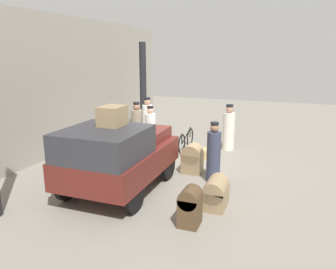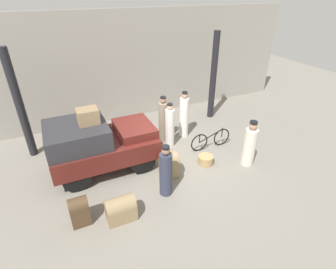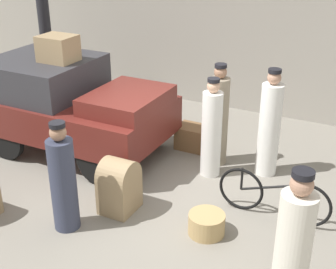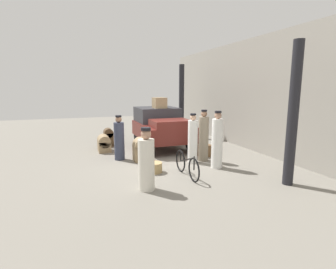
% 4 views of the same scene
% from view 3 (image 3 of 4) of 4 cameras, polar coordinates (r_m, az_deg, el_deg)
% --- Properties ---
extents(ground_plane, '(30.00, 30.00, 0.00)m').
position_cam_3_polar(ground_plane, '(7.51, -2.07, -6.87)').
color(ground_plane, gray).
extents(station_building_facade, '(16.00, 0.15, 4.50)m').
position_cam_3_polar(station_building_facade, '(10.28, 9.19, 15.01)').
color(station_building_facade, gray).
rests_on(station_building_facade, ground).
extents(canopy_pillar_left, '(0.27, 0.27, 3.71)m').
position_cam_3_polar(canopy_pillar_left, '(10.97, -14.83, 13.02)').
color(canopy_pillar_left, black).
rests_on(canopy_pillar_left, ground).
extents(truck, '(3.25, 1.88, 1.68)m').
position_cam_3_polar(truck, '(8.62, -11.71, 3.87)').
color(truck, black).
rests_on(truck, ground).
extents(bicycle, '(1.63, 0.04, 0.72)m').
position_cam_3_polar(bicycle, '(6.88, 12.71, -7.38)').
color(bicycle, black).
rests_on(bicycle, ground).
extents(wicker_basket, '(0.51, 0.51, 0.30)m').
position_cam_3_polar(wicker_basket, '(6.53, 4.72, -10.81)').
color(wicker_basket, tan).
rests_on(wicker_basket, ground).
extents(porter_with_bicycle, '(0.36, 0.36, 1.59)m').
position_cam_3_polar(porter_with_bicycle, '(6.48, -12.66, -5.60)').
color(porter_with_bicycle, '#33384C').
rests_on(porter_with_bicycle, ground).
extents(porter_standing_middle, '(0.33, 0.33, 1.69)m').
position_cam_3_polar(porter_standing_middle, '(7.67, 5.33, 0.35)').
color(porter_standing_middle, white).
rests_on(porter_standing_middle, ground).
extents(conductor_in_dark_uniform, '(0.34, 0.34, 1.80)m').
position_cam_3_polar(conductor_in_dark_uniform, '(8.05, 6.15, 1.92)').
color(conductor_in_dark_uniform, gray).
rests_on(conductor_in_dark_uniform, ground).
extents(porter_carrying_trunk, '(0.41, 0.41, 1.59)m').
position_cam_3_polar(porter_carrying_trunk, '(5.48, 15.13, -12.28)').
color(porter_carrying_trunk, silver).
rests_on(porter_carrying_trunk, ground).
extents(porter_lifting_near_truck, '(0.36, 0.36, 1.83)m').
position_cam_3_polar(porter_lifting_near_truck, '(7.82, 12.26, 0.89)').
color(porter_lifting_near_truck, white).
rests_on(porter_lifting_near_truck, ground).
extents(suitcase_tan_flat, '(0.58, 0.46, 0.44)m').
position_cam_3_polar(suitcase_tan_flat, '(8.78, 3.04, -0.33)').
color(suitcase_tan_flat, brown).
rests_on(suitcase_tan_flat, ground).
extents(trunk_umber_medium, '(0.47, 0.55, 0.83)m').
position_cam_3_polar(trunk_umber_medium, '(6.89, -5.99, -6.16)').
color(trunk_umber_medium, '#937A56').
rests_on(trunk_umber_medium, ground).
extents(trunk_on_truck_roof, '(0.61, 0.51, 0.45)m').
position_cam_3_polar(trunk_on_truck_roof, '(8.45, -13.26, 10.18)').
color(trunk_on_truck_roof, '#937A56').
rests_on(trunk_on_truck_roof, truck).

